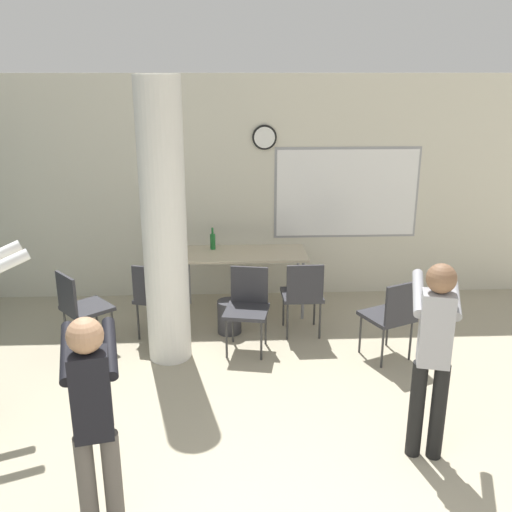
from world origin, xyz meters
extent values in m
cube|color=beige|center=(0.00, 5.06, 1.40)|extent=(8.00, 0.12, 2.80)
cylinder|color=black|center=(0.41, 4.99, 2.05)|extent=(0.30, 0.03, 0.30)
cylinder|color=white|center=(0.41, 4.97, 2.05)|extent=(0.26, 0.01, 0.25)
cube|color=#99999E|center=(1.45, 5.00, 1.35)|extent=(1.84, 0.01, 1.16)
cube|color=white|center=(1.45, 4.99, 1.35)|extent=(1.78, 0.02, 1.10)
cylinder|color=silver|center=(-0.66, 3.30, 1.40)|extent=(0.43, 0.43, 2.80)
cube|color=beige|center=(0.13, 4.43, 0.74)|extent=(1.49, 0.64, 0.03)
cylinder|color=gray|center=(-0.55, 4.17, 0.36)|extent=(0.04, 0.04, 0.72)
cylinder|color=gray|center=(0.82, 4.17, 0.36)|extent=(0.04, 0.04, 0.72)
cylinder|color=gray|center=(-0.55, 4.69, 0.36)|extent=(0.04, 0.04, 0.72)
cylinder|color=gray|center=(0.82, 4.69, 0.36)|extent=(0.04, 0.04, 0.72)
cylinder|color=#1E6B2D|center=(-0.24, 4.59, 0.85)|extent=(0.06, 0.06, 0.19)
cylinder|color=#1E6B2D|center=(-0.24, 4.59, 0.98)|extent=(0.03, 0.03, 0.08)
cylinder|color=#38383D|center=(-0.05, 3.83, 0.19)|extent=(0.27, 0.27, 0.38)
cube|color=#2D2D33|center=(0.13, 3.38, 0.45)|extent=(0.51, 0.51, 0.04)
cube|color=#2D2D33|center=(0.17, 3.58, 0.67)|extent=(0.39, 0.10, 0.40)
cylinder|color=#333333|center=(-0.08, 3.23, 0.21)|extent=(0.02, 0.02, 0.43)
cylinder|color=#333333|center=(0.28, 3.17, 0.21)|extent=(0.02, 0.02, 0.43)
cylinder|color=#333333|center=(-0.01, 3.59, 0.21)|extent=(0.02, 0.02, 0.43)
cylinder|color=#333333|center=(0.34, 3.52, 0.21)|extent=(0.02, 0.02, 0.43)
cube|color=#2D2D33|center=(-1.54, 3.54, 0.45)|extent=(0.62, 0.62, 0.04)
cube|color=#2D2D33|center=(-1.70, 3.41, 0.67)|extent=(0.28, 0.32, 0.40)
cylinder|color=#333333|center=(-1.29, 3.52, 0.21)|extent=(0.02, 0.02, 0.43)
cylinder|color=#333333|center=(-1.52, 3.79, 0.21)|extent=(0.02, 0.02, 0.43)
cylinder|color=#333333|center=(-1.56, 3.29, 0.21)|extent=(0.02, 0.02, 0.43)
cylinder|color=#333333|center=(-1.79, 3.56, 0.21)|extent=(0.02, 0.02, 0.43)
cube|color=#2D2D33|center=(0.76, 3.81, 0.45)|extent=(0.45, 0.45, 0.04)
cube|color=#2D2D33|center=(0.77, 3.60, 0.67)|extent=(0.40, 0.04, 0.40)
cylinder|color=#333333|center=(0.94, 3.99, 0.21)|extent=(0.02, 0.02, 0.43)
cylinder|color=#333333|center=(0.58, 3.98, 0.21)|extent=(0.02, 0.02, 0.43)
cylinder|color=#333333|center=(0.95, 3.63, 0.21)|extent=(0.02, 0.02, 0.43)
cylinder|color=#333333|center=(0.59, 3.62, 0.21)|extent=(0.02, 0.02, 0.43)
cube|color=#2D2D33|center=(-0.82, 3.82, 0.45)|extent=(0.54, 0.54, 0.04)
cube|color=#2D2D33|center=(-0.88, 3.62, 0.67)|extent=(0.39, 0.13, 0.40)
cylinder|color=#333333|center=(-0.60, 3.95, 0.21)|extent=(0.02, 0.02, 0.43)
cylinder|color=#333333|center=(-0.95, 4.04, 0.21)|extent=(0.02, 0.02, 0.43)
cylinder|color=#333333|center=(-0.70, 3.60, 0.21)|extent=(0.02, 0.02, 0.43)
cylinder|color=#333333|center=(-1.04, 3.69, 0.21)|extent=(0.02, 0.02, 0.43)
cube|color=#2D2D33|center=(1.56, 3.20, 0.45)|extent=(0.58, 0.58, 0.04)
cube|color=#2D2D33|center=(1.64, 3.01, 0.67)|extent=(0.37, 0.19, 0.40)
cylinder|color=#333333|center=(1.64, 3.44, 0.21)|extent=(0.02, 0.02, 0.43)
cylinder|color=#333333|center=(1.32, 3.29, 0.21)|extent=(0.02, 0.02, 0.43)
cylinder|color=#333333|center=(1.79, 3.11, 0.21)|extent=(0.02, 0.02, 0.43)
cylinder|color=#333333|center=(1.47, 2.96, 0.21)|extent=(0.02, 0.02, 0.43)
cylinder|color=black|center=(1.52, 1.58, 0.39)|extent=(0.12, 0.12, 0.79)
cylinder|color=black|center=(1.37, 1.62, 0.39)|extent=(0.12, 0.12, 0.79)
cube|color=#99999E|center=(1.44, 1.60, 1.07)|extent=(0.27, 0.23, 0.56)
sphere|color=brown|center=(1.44, 1.60, 1.45)|extent=(0.21, 0.21, 0.21)
cylinder|color=#99999E|center=(1.62, 1.78, 1.25)|extent=(0.21, 0.50, 0.22)
cylinder|color=#99999E|center=(1.38, 1.85, 1.25)|extent=(0.21, 0.50, 0.22)
cube|color=white|center=(1.44, 2.06, 1.25)|extent=(0.07, 0.13, 0.04)
cylinder|color=#514C47|center=(-0.76, 0.88, 0.39)|extent=(0.11, 0.11, 0.77)
cylinder|color=#514C47|center=(-0.91, 0.84, 0.39)|extent=(0.11, 0.11, 0.77)
cube|color=black|center=(-0.83, 0.86, 1.05)|extent=(0.26, 0.22, 0.55)
sphere|color=#997051|center=(-0.83, 0.86, 1.43)|extent=(0.21, 0.21, 0.21)
cylinder|color=black|center=(-0.76, 1.10, 1.23)|extent=(0.18, 0.49, 0.22)
cylinder|color=black|center=(-1.00, 1.05, 1.23)|extent=(0.18, 0.49, 0.22)
cube|color=white|center=(-1.05, 1.26, 1.23)|extent=(0.06, 0.13, 0.04)
camera|label=1|loc=(-0.01, -2.05, 2.83)|focal=40.00mm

